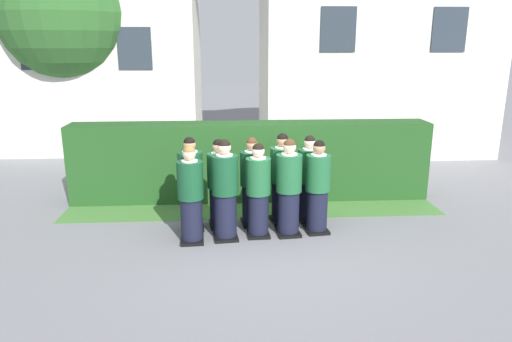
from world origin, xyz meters
TOP-DOWN VIEW (x-y plane):
  - ground_plane at (0.00, 0.00)m, footprint 60.00×60.00m
  - student_front_row_0 at (-1.07, -0.16)m, footprint 0.41×0.48m
  - student_front_row_1 at (-0.52, -0.05)m, footprint 0.43×0.51m
  - student_front_row_2 at (0.02, 0.03)m, footprint 0.41×0.51m
  - student_front_row_3 at (0.53, 0.05)m, footprint 0.43×0.50m
  - student_front_row_4 at (1.03, 0.14)m, footprint 0.42×0.52m
  - student_rear_row_0 at (-1.10, 0.39)m, footprint 0.43×0.51m
  - student_rear_row_1 at (-0.62, 0.48)m, footprint 0.41×0.52m
  - student_rear_row_2 at (-0.05, 0.53)m, footprint 0.41×0.49m
  - student_rear_row_3 at (0.48, 0.63)m, footprint 0.45×0.55m
  - student_rear_row_4 at (0.97, 0.68)m, footprint 0.43×0.50m
  - hedge at (0.00, 2.00)m, footprint 7.21×0.70m
  - school_building_main at (3.79, 6.61)m, footprint 6.76×3.68m
  - school_building_annex at (-4.17, 7.56)m, footprint 5.99×3.74m
  - oak_tree_left at (-4.83, 6.38)m, footprint 3.55×3.55m
  - lawn_strip at (0.00, 1.20)m, footprint 7.21×0.90m

SIDE VIEW (x-z plane):
  - ground_plane at x=0.00m, z-range 0.00..0.00m
  - lawn_strip at x=0.00m, z-range 0.00..0.01m
  - student_rear_row_1 at x=-0.62m, z-range -0.04..1.52m
  - student_rear_row_4 at x=0.97m, z-range -0.04..1.53m
  - student_rear_row_2 at x=-0.05m, z-range -0.04..1.53m
  - student_front_row_2 at x=0.02m, z-range -0.04..1.54m
  - student_front_row_0 at x=-1.07m, z-range -0.04..1.55m
  - student_front_row_4 at x=1.03m, z-range -0.04..1.55m
  - student_rear_row_3 at x=0.48m, z-range -0.04..1.58m
  - student_rear_row_0 at x=-1.10m, z-range -0.04..1.58m
  - student_front_row_3 at x=0.53m, z-range -0.04..1.60m
  - hedge at x=0.00m, z-range 0.00..1.58m
  - student_front_row_1 at x=-0.52m, z-range -0.04..1.63m
  - school_building_annex at x=-4.17m, z-range 0.08..6.58m
  - school_building_main at x=3.79m, z-range 0.09..7.57m
  - oak_tree_left at x=-4.83m, z-range 1.04..6.70m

